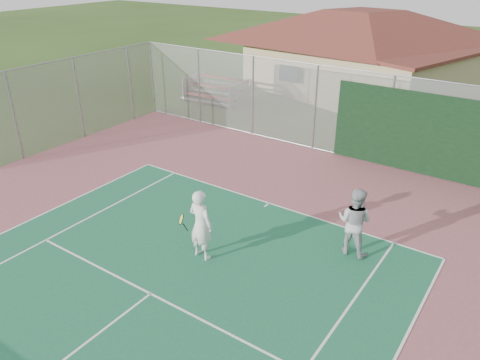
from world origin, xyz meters
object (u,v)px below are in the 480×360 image
at_px(player_white_front, 201,225).
at_px(bleachers, 215,89).
at_px(player_grey_back, 354,222).
at_px(clubhouse, 361,44).

bearing_deg(player_white_front, bleachers, -50.54).
bearing_deg(player_white_front, player_grey_back, -138.92).
height_order(bleachers, player_grey_back, player_grey_back).
xyz_separation_m(bleachers, player_white_front, (8.65, -11.98, 0.35)).
bearing_deg(clubhouse, bleachers, -116.71).
height_order(clubhouse, bleachers, clubhouse).
distance_m(player_white_front, player_grey_back, 4.07).
bearing_deg(player_grey_back, clubhouse, -68.50).
distance_m(bleachers, player_white_front, 14.78).
height_order(player_white_front, player_grey_back, player_white_front).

